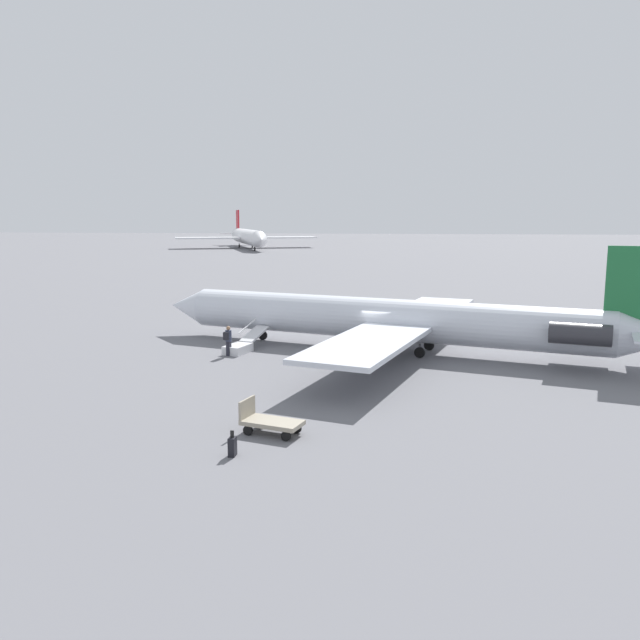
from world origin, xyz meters
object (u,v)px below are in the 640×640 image
object	(u,v)px
airplane_far_right	(247,237)
luggage_cart	(269,422)
boarding_stairs	(241,346)
airplane_main	(399,320)
passenger	(228,339)
suitcase	(232,446)

from	to	relation	value
airplane_far_right	luggage_cart	bearing A→B (deg)	-7.26
airplane_far_right	luggage_cart	size ratio (longest dim) A/B	19.76
luggage_cart	boarding_stairs	bearing A→B (deg)	-55.54
airplane_main	passenger	world-z (taller)	airplane_main
airplane_main	boarding_stairs	size ratio (longest dim) A/B	7.42
passenger	airplane_far_right	bearing A→B (deg)	29.71
passenger	suitcase	world-z (taller)	passenger
airplane_main	luggage_cart	distance (m)	15.81
airplane_main	suitcase	size ratio (longest dim) A/B	34.91
boarding_stairs	suitcase	size ratio (longest dim) A/B	4.70
passenger	luggage_cart	world-z (taller)	passenger
boarding_stairs	luggage_cart	distance (m)	14.55
airplane_far_right	passenger	size ratio (longest dim) A/B	27.32
airplane_far_right	passenger	world-z (taller)	airplane_far_right
airplane_far_right	suitcase	bearing A→B (deg)	-7.76
airplane_far_right	passenger	bearing A→B (deg)	-8.03
airplane_main	suitcase	world-z (taller)	airplane_main
boarding_stairs	luggage_cart	bearing A→B (deg)	-145.30
luggage_cart	suitcase	distance (m)	2.41
airplane_main	boarding_stairs	xyz separation A→B (m)	(9.18, 1.48, -1.56)
airplane_far_right	luggage_cart	distance (m)	148.52
boarding_stairs	suitcase	world-z (taller)	boarding_stairs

